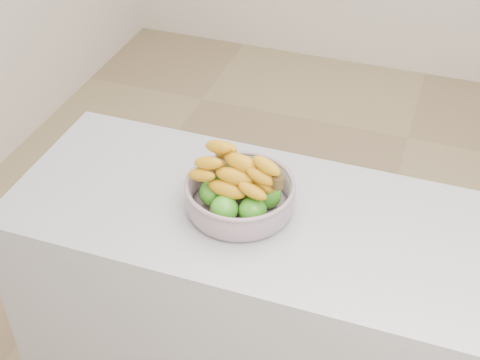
# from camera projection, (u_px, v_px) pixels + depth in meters

# --- Properties ---
(ground) EXTENTS (4.00, 4.00, 0.00)m
(ground) POSITION_uv_depth(u_px,v_px,m) (365.00, 297.00, 2.80)
(ground) COLOR #8D7C56
(ground) RESTS_ON ground
(counter) EXTENTS (2.00, 0.60, 0.90)m
(counter) POSITION_uv_depth(u_px,v_px,m) (344.00, 342.00, 2.07)
(counter) COLOR #A4A5AD
(counter) RESTS_ON ground
(fruit_bowl) EXTENTS (0.31, 0.31, 0.18)m
(fruit_bowl) POSITION_uv_depth(u_px,v_px,m) (240.00, 192.00, 1.84)
(fruit_bowl) COLOR #A6B8C8
(fruit_bowl) RESTS_ON counter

